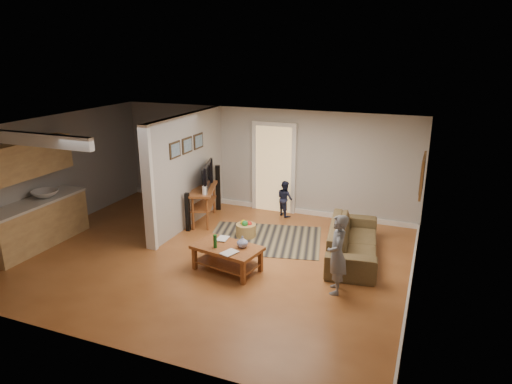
% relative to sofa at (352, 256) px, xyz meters
% --- Properties ---
extents(ground, '(7.50, 7.50, 0.00)m').
position_rel_sofa_xyz_m(ground, '(-2.60, -1.02, 0.00)').
color(ground, brown).
rests_on(ground, ground).
extents(room_shell, '(7.54, 6.02, 2.52)m').
position_rel_sofa_xyz_m(room_shell, '(-3.67, -0.59, 1.46)').
color(room_shell, '#AAA8A3').
rests_on(room_shell, ground).
extents(area_rug, '(2.65, 2.18, 0.01)m').
position_rel_sofa_xyz_m(area_rug, '(-1.87, 0.15, 0.01)').
color(area_rug, black).
rests_on(area_rug, ground).
extents(sofa, '(1.19, 2.38, 0.66)m').
position_rel_sofa_xyz_m(sofa, '(0.00, 0.00, 0.00)').
color(sofa, '#433921').
rests_on(sofa, ground).
extents(coffee_table, '(1.31, 0.91, 0.71)m').
position_rel_sofa_xyz_m(coffee_table, '(-1.98, -1.40, 0.37)').
color(coffee_table, brown).
rests_on(coffee_table, ground).
extents(tv_console, '(0.87, 1.36, 1.10)m').
position_rel_sofa_xyz_m(tv_console, '(-3.53, 0.64, 0.73)').
color(tv_console, brown).
rests_on(tv_console, ground).
extents(speaker_left, '(0.10, 0.10, 0.87)m').
position_rel_sofa_xyz_m(speaker_left, '(-3.60, -0.02, 0.44)').
color(speaker_left, black).
rests_on(speaker_left, ground).
extents(speaker_right, '(0.15, 0.15, 1.13)m').
position_rel_sofa_xyz_m(speaker_right, '(-3.60, 1.49, 0.57)').
color(speaker_right, black).
rests_on(speaker_right, ground).
extents(toy_basket, '(0.43, 0.43, 0.38)m').
position_rel_sofa_xyz_m(toy_basket, '(-2.29, 0.15, 0.16)').
color(toy_basket, '#A17D45').
rests_on(toy_basket, ground).
extents(child, '(0.43, 0.55, 1.34)m').
position_rel_sofa_xyz_m(child, '(-0.02, -1.43, 0.00)').
color(child, slate).
rests_on(child, ground).
extents(toddler, '(0.53, 0.52, 0.86)m').
position_rel_sofa_xyz_m(toddler, '(-1.93, 1.68, 0.00)').
color(toddler, '#1C213C').
rests_on(toddler, ground).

